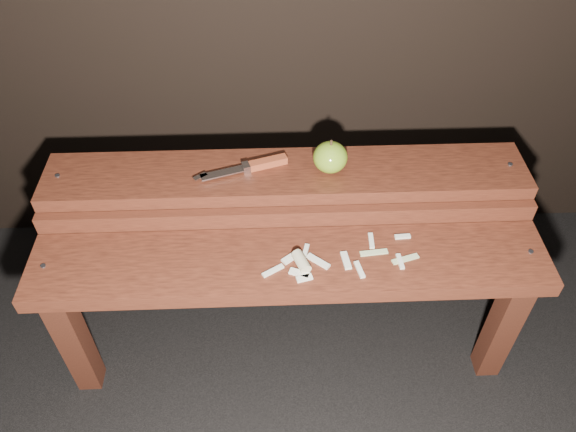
{
  "coord_description": "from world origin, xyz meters",
  "views": [
    {
      "loc": [
        -0.04,
        -0.89,
        1.4
      ],
      "look_at": [
        0.0,
        0.06,
        0.45
      ],
      "focal_mm": 35.0,
      "sensor_mm": 36.0,
      "label": 1
    }
  ],
  "objects_px": {
    "bench_rear_tier": "(286,197)",
    "apple": "(330,157)",
    "bench_front_tier": "(290,281)",
    "knife": "(256,165)"
  },
  "relations": [
    {
      "from": "bench_rear_tier",
      "to": "knife",
      "type": "relative_size",
      "value": 5.17
    },
    {
      "from": "bench_rear_tier",
      "to": "knife",
      "type": "bearing_deg",
      "value": 168.43
    },
    {
      "from": "bench_front_tier",
      "to": "knife",
      "type": "relative_size",
      "value": 5.17
    },
    {
      "from": "bench_rear_tier",
      "to": "apple",
      "type": "distance_m",
      "value": 0.16
    },
    {
      "from": "bench_front_tier",
      "to": "bench_rear_tier",
      "type": "bearing_deg",
      "value": 90.0
    },
    {
      "from": "bench_front_tier",
      "to": "apple",
      "type": "bearing_deg",
      "value": 65.14
    },
    {
      "from": "bench_front_tier",
      "to": "apple",
      "type": "distance_m",
      "value": 0.31
    },
    {
      "from": "bench_front_tier",
      "to": "knife",
      "type": "xyz_separation_m",
      "value": [
        -0.07,
        0.24,
        0.16
      ]
    },
    {
      "from": "bench_front_tier",
      "to": "knife",
      "type": "bearing_deg",
      "value": 106.99
    },
    {
      "from": "bench_front_tier",
      "to": "apple",
      "type": "relative_size",
      "value": 13.59
    }
  ]
}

